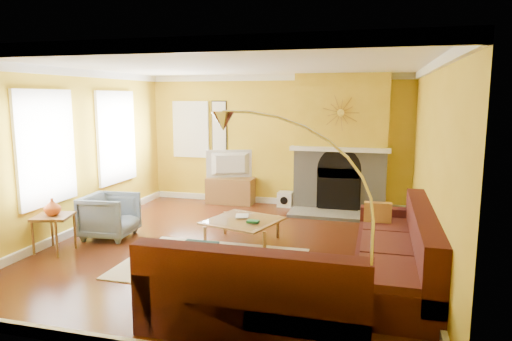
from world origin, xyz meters
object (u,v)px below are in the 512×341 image
(sectional_sofa, at_px, (310,246))
(side_table, at_px, (54,233))
(arc_lamp, at_px, (301,241))
(media_console, at_px, (231,191))
(armchair, at_px, (110,216))
(coffee_table, at_px, (243,232))

(sectional_sofa, relative_size, side_table, 6.23)
(side_table, bearing_deg, arc_lamp, -24.71)
(media_console, bearing_deg, sectional_sofa, -59.01)
(armchair, bearing_deg, arc_lamp, -131.37)
(sectional_sofa, distance_m, arc_lamp, 1.80)
(sectional_sofa, relative_size, arc_lamp, 1.62)
(sectional_sofa, bearing_deg, side_table, 178.08)
(sectional_sofa, xyz_separation_m, side_table, (-3.77, 0.13, -0.17))
(media_console, xyz_separation_m, armchair, (-1.13, -2.78, 0.08))
(coffee_table, bearing_deg, side_table, -157.76)
(sectional_sofa, xyz_separation_m, arc_lamp, (0.16, -1.68, 0.61))
(sectional_sofa, bearing_deg, coffee_table, 135.63)
(sectional_sofa, xyz_separation_m, coffee_table, (-1.20, 1.18, -0.25))
(coffee_table, bearing_deg, arc_lamp, -64.50)
(sectional_sofa, xyz_separation_m, media_console, (-2.25, 3.74, -0.17))
(side_table, height_order, arc_lamp, arc_lamp)
(coffee_table, xyz_separation_m, armchair, (-2.18, -0.22, 0.16))
(coffee_table, distance_m, media_console, 2.77)
(coffee_table, bearing_deg, armchair, -174.31)
(sectional_sofa, distance_m, media_console, 4.37)
(coffee_table, xyz_separation_m, side_table, (-2.57, -1.05, 0.08))
(armchair, relative_size, arc_lamp, 0.37)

